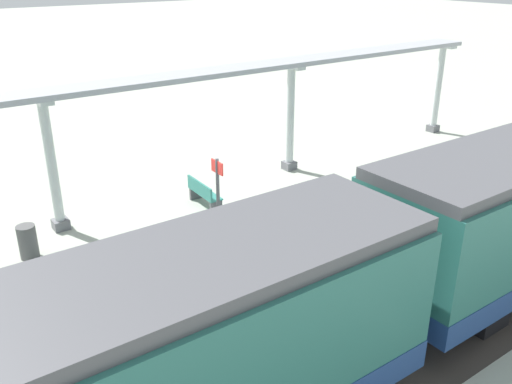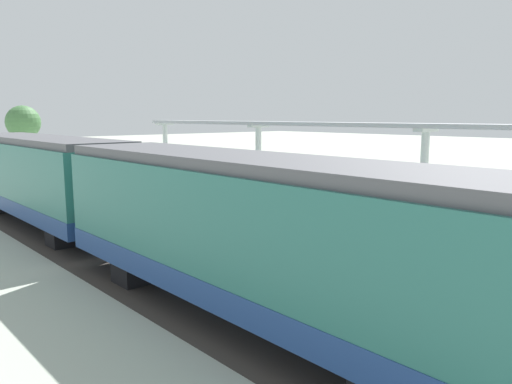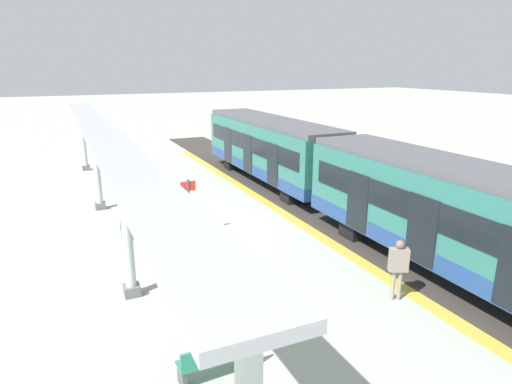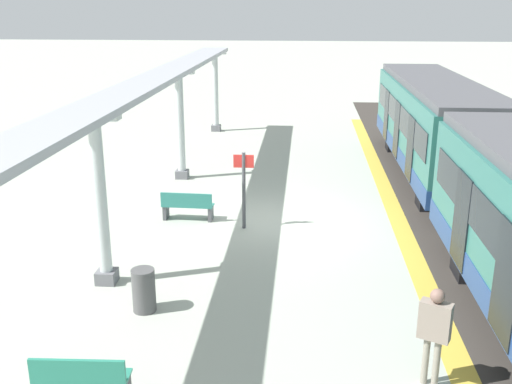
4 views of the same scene
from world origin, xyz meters
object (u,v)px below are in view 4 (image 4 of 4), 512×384
object	(u,v)px
canopy_pillar_nearest	(215,91)
canopy_pillar_third	(101,201)
bench_mid_platform	(187,206)
passenger_waiting_near_edge	(435,326)
train_near_carriage	(434,126)
bench_near_end	(81,379)
trash_bin	(144,290)
canopy_pillar_second	(180,125)
platform_info_sign	(244,183)

from	to	relation	value
canopy_pillar_nearest	canopy_pillar_third	size ratio (longest dim) A/B	1.00
bench_mid_platform	passenger_waiting_near_edge	distance (m)	9.26
train_near_carriage	bench_near_end	world-z (taller)	train_near_carriage
train_near_carriage	bench_mid_platform	size ratio (longest dim) A/B	7.86
train_near_carriage	canopy_pillar_nearest	xyz separation A→B (m)	(9.04, -7.19, 0.13)
bench_near_end	trash_bin	world-z (taller)	trash_bin
bench_mid_platform	trash_bin	xyz separation A→B (m)	(-0.14, 5.36, 0.02)
train_near_carriage	passenger_waiting_near_edge	xyz separation A→B (m)	(2.49, 12.94, -0.73)
canopy_pillar_nearest	bench_mid_platform	bearing A→B (deg)	94.70
bench_mid_platform	trash_bin	distance (m)	5.36
canopy_pillar_nearest	trash_bin	xyz separation A→B (m)	(-1.19, 18.07, -1.50)
train_near_carriage	bench_near_end	xyz separation A→B (m)	(8.06, 13.88, -1.38)
canopy_pillar_nearest	bench_mid_platform	xyz separation A→B (m)	(-1.04, 12.71, -1.52)
passenger_waiting_near_edge	canopy_pillar_third	bearing A→B (deg)	-26.34
canopy_pillar_second	passenger_waiting_near_edge	xyz separation A→B (m)	(-6.55, 11.73, -0.86)
train_near_carriage	canopy_pillar_second	size ratio (longest dim) A/B	3.08
train_near_carriage	platform_info_sign	world-z (taller)	train_near_carriage
bench_near_end	trash_bin	size ratio (longest dim) A/B	1.66
passenger_waiting_near_edge	canopy_pillar_nearest	bearing A→B (deg)	-71.97
train_near_carriage	canopy_pillar_third	size ratio (longest dim) A/B	3.08
platform_info_sign	passenger_waiting_near_edge	distance (m)	7.90
canopy_pillar_second	platform_info_sign	world-z (taller)	canopy_pillar_second
canopy_pillar_second	canopy_pillar_third	distance (m)	8.49
bench_mid_platform	canopy_pillar_second	bearing A→B (deg)	-76.39
canopy_pillar_third	bench_mid_platform	size ratio (longest dim) A/B	2.55
canopy_pillar_third	canopy_pillar_second	bearing A→B (deg)	-90.00
train_near_carriage	canopy_pillar_second	xyz separation A→B (m)	(9.04, 1.21, 0.13)
canopy_pillar_nearest	bench_near_end	xyz separation A→B (m)	(-0.99, 21.07, -1.52)
train_near_carriage	canopy_pillar_third	distance (m)	13.26
canopy_pillar_second	trash_bin	distance (m)	9.86
canopy_pillar_third	passenger_waiting_near_edge	distance (m)	7.36
canopy_pillar_nearest	canopy_pillar_second	bearing A→B (deg)	90.00
canopy_pillar_second	train_near_carriage	bearing A→B (deg)	-172.40
canopy_pillar_second	canopy_pillar_nearest	bearing A→B (deg)	-90.00
train_near_carriage	canopy_pillar_second	bearing A→B (deg)	7.60
canopy_pillar_third	bench_near_end	distance (m)	4.56
canopy_pillar_second	platform_info_sign	distance (m)	5.58
canopy_pillar_third	bench_near_end	bearing A→B (deg)	103.26
bench_mid_platform	platform_info_sign	bearing A→B (deg)	163.76
canopy_pillar_third	trash_bin	distance (m)	2.25
train_near_carriage	trash_bin	bearing A→B (deg)	54.17
canopy_pillar_third	train_near_carriage	bearing A→B (deg)	-133.01
train_near_carriage	passenger_waiting_near_edge	bearing A→B (deg)	79.11
canopy_pillar_nearest	canopy_pillar_second	xyz separation A→B (m)	(0.00, 8.40, 0.00)
train_near_carriage	passenger_waiting_near_edge	world-z (taller)	train_near_carriage
canopy_pillar_nearest	train_near_carriage	bearing A→B (deg)	141.50
bench_near_end	platform_info_sign	xyz separation A→B (m)	(-1.76, -7.86, 0.89)
bench_near_end	passenger_waiting_near_edge	world-z (taller)	passenger_waiting_near_edge
canopy_pillar_second	trash_bin	bearing A→B (deg)	97.01
bench_mid_platform	platform_info_sign	distance (m)	1.99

